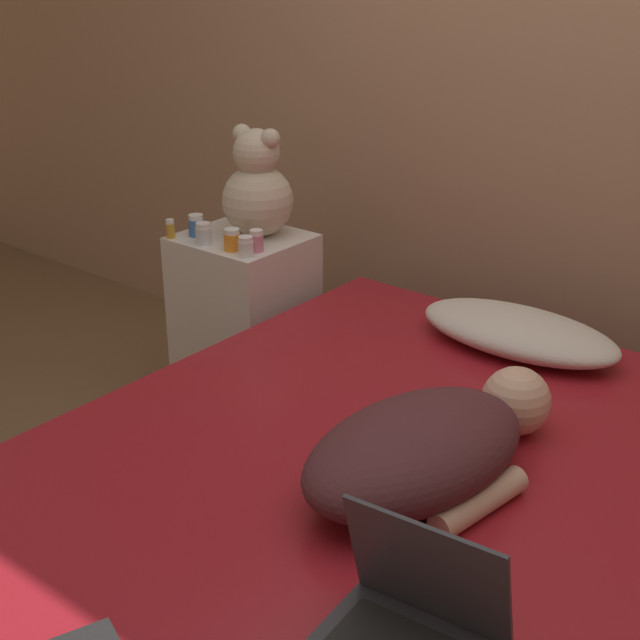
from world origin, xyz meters
The scene contains 14 objects.
ground_plane centered at (0.00, 0.00, 0.00)m, with size 12.00×12.00×0.00m, color brown.
wall_back centered at (0.00, 1.26, 1.30)m, with size 8.00×0.06×2.60m.
bed centered at (0.00, 0.00, 0.25)m, with size 1.54×1.97×0.51m.
nightstand centered at (-1.03, 0.66, 0.34)m, with size 0.41×0.38×0.69m.
pillow centered at (-0.04, 0.77, 0.57)m, with size 0.61×0.31×0.11m.
person_lying centered at (0.13, 0.01, 0.61)m, with size 0.43×0.76×0.19m.
laptop centered at (0.38, -0.44, 0.57)m, with size 0.32×0.27×0.25m.
teddy_bear centered at (-1.00, 0.70, 0.85)m, with size 0.24×0.24×0.37m.
bottle_orange centered at (-0.96, 0.53, 0.72)m, with size 0.05×0.05×0.07m.
bottle_blue centered at (-1.16, 0.56, 0.72)m, with size 0.05×0.05×0.07m.
bottle_clear centered at (-1.07, 0.52, 0.72)m, with size 0.05×0.05×0.07m.
bottle_amber centered at (-1.21, 0.49, 0.72)m, with size 0.03×0.03×0.06m.
bottle_pink centered at (-0.89, 0.57, 0.72)m, with size 0.05×0.05×0.07m.
bottle_white centered at (-0.88, 0.51, 0.72)m, with size 0.05×0.05×0.07m.
Camera 1 is at (0.99, -1.44, 1.63)m, focal length 50.00 mm.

